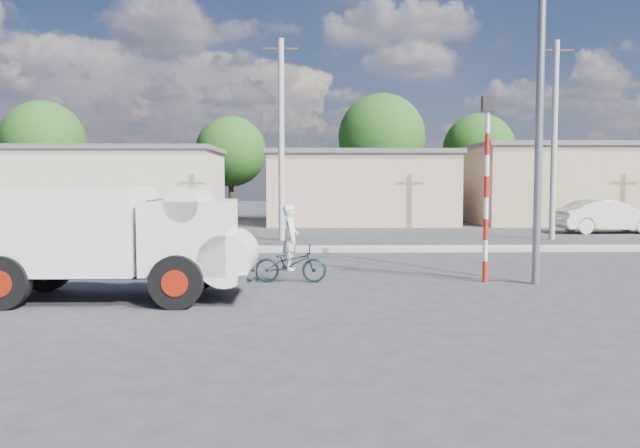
{
  "coord_description": "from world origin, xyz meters",
  "views": [
    {
      "loc": [
        -1.08,
        -13.05,
        2.4
      ],
      "look_at": [
        -0.68,
        2.75,
        1.3
      ],
      "focal_mm": 35.0,
      "sensor_mm": 36.0,
      "label": 1
    }
  ],
  "objects_px": {
    "bicycle": "(291,264)",
    "cyclist": "(291,250)",
    "car_cream": "(607,216)",
    "traffic_pole": "(487,172)",
    "streetlight": "(533,68)",
    "truck": "(115,237)"
  },
  "relations": [
    {
      "from": "cyclist",
      "to": "truck",
      "type": "bearing_deg",
      "value": 121.85
    },
    {
      "from": "car_cream",
      "to": "truck",
      "type": "bearing_deg",
      "value": 128.07
    },
    {
      "from": "car_cream",
      "to": "traffic_pole",
      "type": "height_order",
      "value": "traffic_pole"
    },
    {
      "from": "car_cream",
      "to": "streetlight",
      "type": "relative_size",
      "value": 0.51
    },
    {
      "from": "truck",
      "to": "streetlight",
      "type": "bearing_deg",
      "value": 10.98
    },
    {
      "from": "bicycle",
      "to": "cyclist",
      "type": "bearing_deg",
      "value": 0.0
    },
    {
      "from": "bicycle",
      "to": "streetlight",
      "type": "distance_m",
      "value": 7.16
    },
    {
      "from": "bicycle",
      "to": "streetlight",
      "type": "height_order",
      "value": "streetlight"
    },
    {
      "from": "car_cream",
      "to": "traffic_pole",
      "type": "bearing_deg",
      "value": 141.52
    },
    {
      "from": "bicycle",
      "to": "streetlight",
      "type": "relative_size",
      "value": 0.19
    },
    {
      "from": "bicycle",
      "to": "car_cream",
      "type": "height_order",
      "value": "car_cream"
    },
    {
      "from": "car_cream",
      "to": "cyclist",
      "type": "bearing_deg",
      "value": 130.36
    },
    {
      "from": "cyclist",
      "to": "car_cream",
      "type": "xyz_separation_m",
      "value": [
        14.22,
        13.56,
        -0.01
      ]
    },
    {
      "from": "bicycle",
      "to": "cyclist",
      "type": "height_order",
      "value": "cyclist"
    },
    {
      "from": "truck",
      "to": "car_cream",
      "type": "bearing_deg",
      "value": 41.96
    },
    {
      "from": "truck",
      "to": "traffic_pole",
      "type": "relative_size",
      "value": 1.28
    },
    {
      "from": "car_cream",
      "to": "bicycle",
      "type": "bearing_deg",
      "value": 130.36
    },
    {
      "from": "cyclist",
      "to": "traffic_pole",
      "type": "bearing_deg",
      "value": -89.1
    },
    {
      "from": "truck",
      "to": "streetlight",
      "type": "relative_size",
      "value": 0.62
    },
    {
      "from": "truck",
      "to": "cyclist",
      "type": "xyz_separation_m",
      "value": [
        3.49,
        2.02,
        -0.5
      ]
    },
    {
      "from": "cyclist",
      "to": "streetlight",
      "type": "height_order",
      "value": "streetlight"
    },
    {
      "from": "traffic_pole",
      "to": "streetlight",
      "type": "relative_size",
      "value": 0.48
    }
  ]
}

